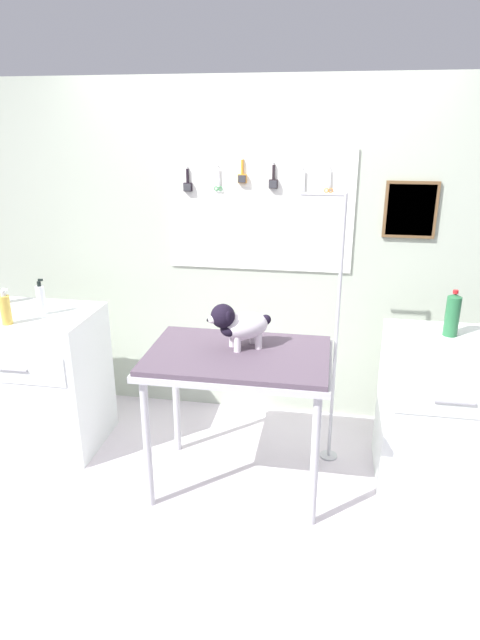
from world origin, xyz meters
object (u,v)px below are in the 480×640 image
(grooming_arm, at_px, (334,345))
(soda_bottle, at_px, (452,315))
(dog, at_px, (239,324))
(cabinet_right, at_px, (441,410))
(counter_left, at_px, (38,378))
(shampoo_bottle, at_px, (6,309))
(grooming_table, at_px, (238,367))

(grooming_arm, xyz_separation_m, soda_bottle, (0.62, -0.06, 0.25))
(grooming_arm, distance_m, dog, 0.64)
(cabinet_right, bearing_deg, soda_bottle, 96.37)
(counter_left, bearing_deg, dog, -7.37)
(cabinet_right, relative_size, shampoo_bottle, 4.16)
(dog, bearing_deg, soda_bottle, 11.39)
(grooming_arm, distance_m, shampoo_bottle, 1.93)
(grooming_arm, relative_size, counter_left, 1.83)
(grooming_arm, bearing_deg, cabinet_right, -9.16)
(dog, distance_m, counter_left, 1.46)
(grooming_table, xyz_separation_m, soda_bottle, (1.14, 0.29, 0.27))
(cabinet_right, bearing_deg, dog, -170.52)
(grooming_arm, distance_m, counter_left, 1.91)
(dog, bearing_deg, shampoo_bottle, -178.60)
(dog, relative_size, cabinet_right, 0.39)
(grooming_arm, relative_size, soda_bottle, 6.34)
(grooming_arm, height_order, soda_bottle, grooming_arm)
(grooming_table, bearing_deg, soda_bottle, 14.42)
(shampoo_bottle, bearing_deg, dog, 1.40)
(dog, relative_size, shampoo_bottle, 1.62)
(counter_left, relative_size, shampoo_bottle, 4.18)
(soda_bottle, bearing_deg, cabinet_right, -83.63)
(grooming_arm, distance_m, soda_bottle, 0.68)
(grooming_table, distance_m, counter_left, 1.41)
(grooming_table, relative_size, shampoo_bottle, 4.66)
(shampoo_bottle, distance_m, soda_bottle, 2.53)
(counter_left, bearing_deg, grooming_table, -9.89)
(counter_left, distance_m, shampoo_bottle, 0.58)
(counter_left, xyz_separation_m, shampoo_bottle, (-0.01, -0.21, 0.54))
(grooming_table, distance_m, soda_bottle, 1.21)
(cabinet_right, bearing_deg, shampoo_bottle, -174.87)
(dog, height_order, soda_bottle, soda_bottle)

